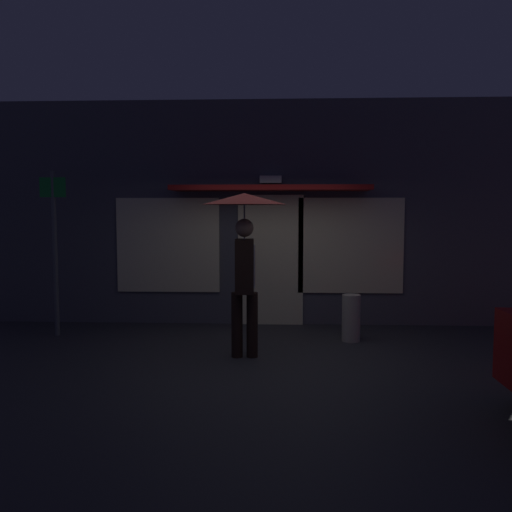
# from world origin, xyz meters

# --- Properties ---
(ground_plane) EXTENTS (18.00, 18.00, 0.00)m
(ground_plane) POSITION_xyz_m (0.00, 0.00, 0.00)
(ground_plane) COLOR #2D2D33
(building_facade) EXTENTS (9.67, 1.00, 3.78)m
(building_facade) POSITION_xyz_m (-0.00, 2.34, 1.88)
(building_facade) COLOR #4C4C56
(building_facade) RESTS_ON ground
(person_with_umbrella) EXTENTS (1.10, 1.10, 2.16)m
(person_with_umbrella) POSITION_xyz_m (-0.30, 0.09, 1.64)
(person_with_umbrella) COLOR black
(person_with_umbrella) RESTS_ON ground
(street_sign_post) EXTENTS (0.40, 0.07, 2.54)m
(street_sign_post) POSITION_xyz_m (-3.30, 1.20, 1.43)
(street_sign_post) COLOR #595B60
(street_sign_post) RESTS_ON ground
(sidewalk_bollard) EXTENTS (0.27, 0.27, 0.70)m
(sidewalk_bollard) POSITION_xyz_m (1.22, 1.04, 0.35)
(sidewalk_bollard) COLOR #B2A899
(sidewalk_bollard) RESTS_ON ground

